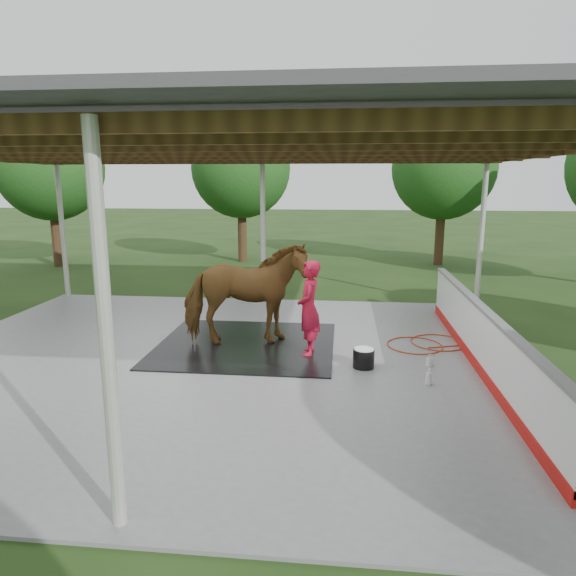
# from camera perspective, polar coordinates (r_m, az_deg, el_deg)

# --- Properties ---
(ground) EXTENTS (100.00, 100.00, 0.00)m
(ground) POSITION_cam_1_polar(r_m,az_deg,el_deg) (9.82, -6.89, -8.20)
(ground) COLOR #1E3814
(concrete_slab) EXTENTS (12.00, 10.00, 0.05)m
(concrete_slab) POSITION_cam_1_polar(r_m,az_deg,el_deg) (9.81, -6.89, -8.06)
(concrete_slab) COLOR slate
(concrete_slab) RESTS_ON ground
(pavilion_structure) EXTENTS (12.60, 10.60, 4.05)m
(pavilion_structure) POSITION_cam_1_polar(r_m,az_deg,el_deg) (9.24, -7.52, 15.57)
(pavilion_structure) COLOR beige
(pavilion_structure) RESTS_ON ground
(dasher_board) EXTENTS (0.16, 8.00, 1.15)m
(dasher_board) POSITION_cam_1_polar(r_m,az_deg,el_deg) (9.72, 20.63, -5.43)
(dasher_board) COLOR #B4130F
(dasher_board) RESTS_ON concrete_slab
(tree_belt) EXTENTS (28.00, 28.00, 5.80)m
(tree_belt) POSITION_cam_1_polar(r_m,az_deg,el_deg) (10.05, -4.55, 14.32)
(tree_belt) COLOR #382314
(tree_belt) RESTS_ON ground
(rubber_mat) EXTENTS (3.56, 3.33, 0.03)m
(rubber_mat) POSITION_cam_1_polar(r_m,az_deg,el_deg) (10.60, -4.68, -6.25)
(rubber_mat) COLOR black
(rubber_mat) RESTS_ON concrete_slab
(horse) EXTENTS (2.66, 1.65, 2.09)m
(horse) POSITION_cam_1_polar(r_m,az_deg,el_deg) (10.32, -4.78, -0.67)
(horse) COLOR brown
(horse) RESTS_ON rubber_mat
(handler) EXTENTS (0.46, 0.68, 1.84)m
(handler) POSITION_cam_1_polar(r_m,az_deg,el_deg) (9.77, 2.34, -2.27)
(handler) COLOR red
(handler) RESTS_ON concrete_slab
(wash_bucket) EXTENTS (0.38, 0.38, 0.35)m
(wash_bucket) POSITION_cam_1_polar(r_m,az_deg,el_deg) (9.40, 8.40, -7.68)
(wash_bucket) COLOR black
(wash_bucket) RESTS_ON concrete_slab
(soap_bottle_a) EXTENTS (0.11, 0.11, 0.28)m
(soap_bottle_a) POSITION_cam_1_polar(r_m,az_deg,el_deg) (8.87, 15.38, -9.46)
(soap_bottle_a) COLOR silver
(soap_bottle_a) RESTS_ON concrete_slab
(soap_bottle_b) EXTENTS (0.14, 0.14, 0.22)m
(soap_bottle_b) POSITION_cam_1_polar(r_m,az_deg,el_deg) (9.74, 15.46, -7.74)
(soap_bottle_b) COLOR #338CD8
(soap_bottle_b) RESTS_ON concrete_slab
(hose_coil) EXTENTS (2.33, 1.37, 0.02)m
(hose_coil) POSITION_cam_1_polar(r_m,az_deg,el_deg) (10.98, 15.21, -6.00)
(hose_coil) COLOR #A22C0B
(hose_coil) RESTS_ON concrete_slab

